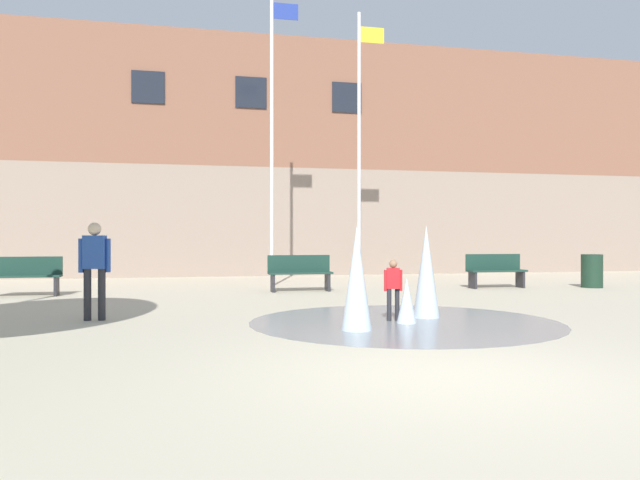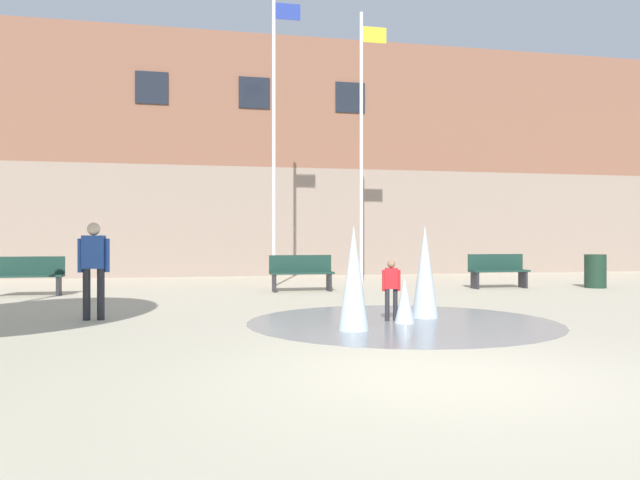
% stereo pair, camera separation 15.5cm
% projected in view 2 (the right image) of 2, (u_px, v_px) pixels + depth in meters
% --- Properties ---
extents(ground_plane, '(100.00, 100.00, 0.00)m').
position_uv_depth(ground_plane, '(438.00, 377.00, 5.99)').
color(ground_plane, '#BCB299').
extents(library_building, '(36.00, 6.05, 8.61)m').
position_uv_depth(library_building, '(246.00, 164.00, 24.93)').
color(library_building, gray).
rests_on(library_building, ground).
extents(splash_fountain, '(4.94, 4.94, 1.56)m').
position_uv_depth(splash_fountain, '(396.00, 287.00, 9.77)').
color(splash_fountain, gray).
rests_on(splash_fountain, ground).
extents(park_bench_under_left_flagpole, '(1.60, 0.44, 0.91)m').
position_uv_depth(park_bench_under_left_flagpole, '(27.00, 275.00, 14.43)').
color(park_bench_under_left_flagpole, '#28282D').
rests_on(park_bench_under_left_flagpole, ground).
extents(park_bench_center, '(1.60, 0.44, 0.91)m').
position_uv_depth(park_bench_center, '(301.00, 272.00, 15.68)').
color(park_bench_center, '#28282D').
rests_on(park_bench_center, ground).
extents(park_bench_under_right_flagpole, '(1.60, 0.44, 0.91)m').
position_uv_depth(park_bench_under_right_flagpole, '(498.00, 270.00, 16.69)').
color(park_bench_under_right_flagpole, '#28282D').
rests_on(park_bench_under_right_flagpole, ground).
extents(child_in_fountain, '(0.31, 0.18, 0.99)m').
position_uv_depth(child_in_fountain, '(391.00, 285.00, 10.02)').
color(child_in_fountain, '#28282D').
rests_on(child_in_fountain, ground).
extents(teen_by_trashcan, '(0.50, 0.26, 1.59)m').
position_uv_depth(teen_by_trashcan, '(94.00, 263.00, 10.14)').
color(teen_by_trashcan, '#28282D').
rests_on(teen_by_trashcan, ground).
extents(flagpole_left, '(0.80, 0.10, 8.32)m').
position_uv_depth(flagpole_left, '(275.00, 128.00, 17.38)').
color(flagpole_left, silver).
rests_on(flagpole_left, ground).
extents(flagpole_right, '(0.80, 0.10, 7.84)m').
position_uv_depth(flagpole_right, '(362.00, 140.00, 17.92)').
color(flagpole_right, silver).
rests_on(flagpole_right, ground).
extents(trash_can, '(0.56, 0.56, 0.90)m').
position_uv_depth(trash_can, '(595.00, 271.00, 16.79)').
color(trash_can, '#193323').
rests_on(trash_can, ground).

